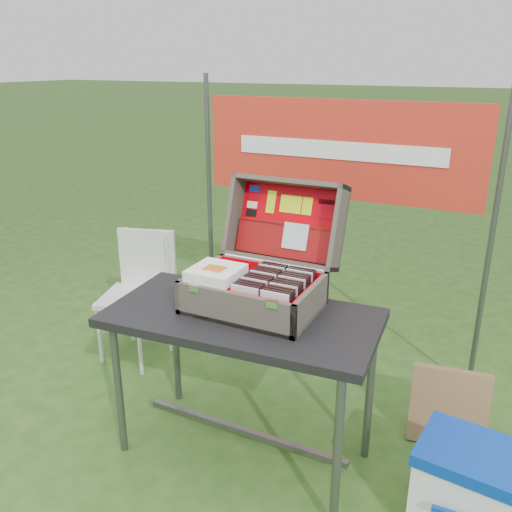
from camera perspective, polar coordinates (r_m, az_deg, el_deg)
The scene contains 97 objects.
ground at distance 2.72m, azimuth -0.59°, elevation -20.76°, with size 80.00×80.00×0.00m, color #234F18.
table at distance 2.55m, azimuth -1.39°, elevation -13.54°, with size 1.18×0.59×0.74m, color black, non-canonical shape.
table_top at distance 2.37m, azimuth -1.46°, elevation -6.52°, with size 1.18×0.59×0.04m, color black.
table_leg_fl at distance 2.65m, azimuth -14.28°, elevation -13.22°, with size 0.04×0.04×0.70m, color #59595B.
table_leg_fr at distance 2.22m, azimuth 8.54°, elevation -20.16°, with size 0.04×0.04×0.70m, color #59595B.
table_leg_bl at distance 2.97m, azimuth -8.44°, elevation -9.00°, with size 0.04×0.04×0.70m, color #59595B.
table_leg_br at distance 2.59m, azimuth 11.88°, elevation -13.93°, with size 0.04×0.04×0.70m, color #59595B.
table_brace at distance 2.69m, azimuth -1.34°, elevation -17.95°, with size 1.03×0.03×0.03m, color #59595B.
suitcase at distance 2.37m, azimuth 0.38°, elevation 0.53°, with size 0.56×0.56×0.50m, color brown, non-canonical shape.
suitcase_base_bottom at distance 2.41m, azimuth -0.26°, elevation -5.29°, with size 0.56×0.40×0.02m, color brown.
suitcase_base_wall_front at distance 2.23m, azimuth -2.43°, elevation -5.65°, with size 0.56×0.02×0.15m, color brown.
suitcase_base_wall_back at distance 2.54m, azimuth 1.64°, elevation -2.37°, with size 0.56×0.02×0.15m, color brown.
suitcase_base_wall_left at distance 2.50m, azimuth -5.76°, elevation -2.79°, with size 0.02×0.40×0.15m, color brown.
suitcase_base_wall_right at distance 2.28m, azimuth 5.78°, elevation -5.09°, with size 0.02×0.40×0.15m, color brown.
suitcase_liner_floor at distance 2.40m, azimuth -0.26°, elevation -4.99°, with size 0.51×0.35×0.01m, color #E9000C.
suitcase_latch_left at distance 2.28m, azimuth -6.55°, elevation -3.40°, with size 0.05×0.01×0.03m, color silver.
suitcase_latch_right at distance 2.12m, azimuth 1.68°, elevation -5.12°, with size 0.05×0.01×0.03m, color silver.
suitcase_hinge at distance 2.52m, azimuth 1.76°, elevation -0.71°, with size 0.02×0.02×0.50m, color silver.
suitcase_lid_back at distance 2.64m, azimuth 3.56°, elevation 3.55°, with size 0.56×0.40×0.02m, color brown.
suitcase_lid_rim_far at distance 2.59m, azimuth 3.65°, elevation 7.76°, with size 0.56×0.02×0.15m, color brown.
suitcase_lid_rim_near at distance 2.59m, azimuth 2.44°, elevation -0.47°, with size 0.56×0.02×0.15m, color brown.
suitcase_lid_rim_left at distance 2.70m, azimuth -2.20°, elevation 4.36°, with size 0.02×0.40×0.15m, color brown.
suitcase_lid_rim_right at distance 2.50m, azimuth 8.70°, elevation 2.85°, with size 0.02×0.40×0.15m, color brown.
suitcase_lid_liner at distance 2.63m, azimuth 3.45°, elevation 3.57°, with size 0.51×0.35×0.01m, color #E9000C.
suitcase_liner_wall_front at distance 2.24m, azimuth -2.26°, elevation -5.26°, with size 0.51×0.01×0.13m, color #E9000C.
suitcase_liner_wall_back at distance 2.52m, azimuth 1.51°, elevation -2.24°, with size 0.51×0.01×0.13m, color #E9000C.
suitcase_liner_wall_left at distance 2.49m, azimuth -5.50°, elevation -2.61°, with size 0.01×0.35×0.13m, color #E9000C.
suitcase_liner_wall_right at distance 2.28m, azimuth 5.46°, elevation -4.77°, with size 0.01×0.35×0.13m, color #E9000C.
suitcase_lid_pocket at distance 2.61m, azimuth 3.00°, elevation 1.59°, with size 0.49×0.16×0.03m, color maroon.
suitcase_pocket_edge at distance 2.61m, azimuth 3.20°, elevation 3.33°, with size 0.48×0.02×0.02m, color maroon.
suitcase_pocket_cd at distance 2.57m, azimuth 4.17°, elevation 2.08°, with size 0.12×0.12×0.01m, color silver.
lid_sticker_cc_a at distance 2.71m, azimuth -0.16°, elevation 7.10°, with size 0.05×0.03×0.00m, color #1933B2.
lid_sticker_cc_b at distance 2.71m, azimuth -0.28°, elevation 6.26°, with size 0.05×0.03×0.00m, color #B1000C.
lid_sticker_cc_c at distance 2.71m, azimuth -0.40°, elevation 5.42°, with size 0.05×0.03×0.00m, color white.
lid_sticker_cc_d at distance 2.71m, azimuth -0.52°, elevation 4.59°, with size 0.05×0.03×0.00m, color black.
lid_card_neon_tall at distance 2.67m, azimuth 1.60°, elevation 5.72°, with size 0.04×0.11×0.00m, color #CEEC14.
lid_card_neon_main at distance 2.63m, azimuth 3.68°, elevation 5.46°, with size 0.11×0.08×0.00m, color #CEEC14.
lid_card_neon_small at distance 2.60m, azimuth 5.40°, elevation 5.24°, with size 0.05×0.08×0.00m, color #CEEC14.
lid_sticker_band at distance 2.56m, azimuth 7.48°, elevation 4.97°, with size 0.10×0.10×0.00m, color #B1000C.
lid_sticker_band_bar at distance 2.57m, azimuth 7.58°, elevation 5.63°, with size 0.09×0.02×0.00m, color black.
cd_left_0 at distance 2.23m, azimuth -1.21°, elevation -4.92°, with size 0.12×0.01×0.14m, color silver.
cd_left_1 at distance 2.25m, azimuth -0.95°, elevation -4.71°, with size 0.12×0.01×0.14m, color black.
cd_left_2 at distance 2.27m, azimuth -0.70°, elevation -4.50°, with size 0.12×0.01×0.14m, color black.
cd_left_3 at distance 2.29m, azimuth -0.45°, elevation -4.30°, with size 0.12×0.01×0.14m, color black.
cd_left_4 at distance 2.30m, azimuth -0.20°, elevation -4.10°, with size 0.12×0.01×0.14m, color silver.
cd_left_5 at distance 2.32m, azimuth 0.04°, elevation -3.90°, with size 0.12×0.01×0.14m, color black.
cd_left_6 at distance 2.34m, azimuth 0.28°, elevation -3.71°, with size 0.12×0.01×0.14m, color black.
cd_left_7 at distance 2.36m, azimuth 0.51°, elevation -3.52°, with size 0.12×0.01×0.14m, color black.
cd_left_8 at distance 2.38m, azimuth 0.74°, elevation -3.33°, with size 0.12×0.01×0.14m, color silver.
cd_left_9 at distance 2.39m, azimuth 0.97°, elevation -3.14°, with size 0.12×0.01×0.14m, color black.
cd_left_10 at distance 2.41m, azimuth 1.19°, elevation -2.96°, with size 0.12×0.01×0.14m, color black.
cd_left_11 at distance 2.43m, azimuth 1.41°, elevation -2.78°, with size 0.12×0.01×0.14m, color black.
cd_left_12 at distance 2.45m, azimuth 1.63°, elevation -2.60°, with size 0.12×0.01×0.14m, color silver.
cd_left_13 at distance 2.47m, azimuth 1.84°, elevation -2.43°, with size 0.12×0.01×0.14m, color black.
cd_left_14 at distance 2.49m, azimuth 2.05°, elevation -2.25°, with size 0.12×0.01×0.14m, color black.
cd_right_0 at distance 2.18m, azimuth 1.94°, elevation -5.57°, with size 0.12×0.01×0.14m, color silver.
cd_right_1 at distance 2.20m, azimuth 2.18°, elevation -5.35°, with size 0.12×0.01×0.14m, color black.
cd_right_2 at distance 2.22m, azimuth 2.41°, elevation -5.13°, with size 0.12×0.01×0.14m, color black.
cd_right_3 at distance 2.23m, azimuth 2.64°, elevation -4.92°, with size 0.12×0.01×0.14m, color black.
cd_right_4 at distance 2.25m, azimuth 2.87°, elevation -4.71°, with size 0.12×0.01×0.14m, color silver.
cd_right_5 at distance 2.27m, azimuth 3.09°, elevation -4.50°, with size 0.12×0.01×0.14m, color black.
cd_right_6 at distance 2.29m, azimuth 3.31°, elevation -4.30°, with size 0.12×0.01×0.14m, color black.
cd_right_7 at distance 2.31m, azimuth 3.52°, elevation -4.10°, with size 0.12×0.01×0.14m, color black.
cd_right_8 at distance 2.33m, azimuth 3.73°, elevation -3.90°, with size 0.12×0.01×0.14m, color silver.
cd_right_9 at distance 2.34m, azimuth 3.94°, elevation -3.70°, with size 0.12×0.01×0.14m, color black.
cd_right_10 at distance 2.36m, azimuth 4.14°, elevation -3.51°, with size 0.12×0.01×0.14m, color black.
cd_right_11 at distance 2.38m, azimuth 4.34°, elevation -3.32°, with size 0.12×0.01×0.14m, color black.
cd_right_12 at distance 2.40m, azimuth 4.54°, elevation -3.14°, with size 0.12×0.01×0.14m, color silver.
cd_right_13 at distance 2.42m, azimuth 4.74°, elevation -2.95°, with size 0.12×0.01×0.14m, color black.
cd_right_14 at distance 2.44m, azimuth 4.93°, elevation -2.77°, with size 0.12×0.01×0.14m, color black.
songbook_0 at distance 2.35m, azimuth -4.22°, elevation -2.21°, with size 0.21×0.21×0.01m, color white.
songbook_1 at distance 2.35m, azimuth -4.23°, elevation -2.09°, with size 0.21×0.21×0.01m, color white.
songbook_2 at distance 2.35m, azimuth -4.23°, elevation -1.98°, with size 0.21×0.21×0.01m, color white.
songbook_3 at distance 2.35m, azimuth -4.23°, elevation -1.87°, with size 0.21×0.21×0.01m, color white.
songbook_4 at distance 2.35m, azimuth -4.23°, elevation -1.75°, with size 0.21×0.21×0.01m, color white.
songbook_5 at distance 2.34m, azimuth -4.24°, elevation -1.64°, with size 0.21×0.21×0.01m, color white.
songbook_6 at distance 2.34m, azimuth -4.24°, elevation -1.53°, with size 0.21×0.21×0.01m, color white.
songbook_7 at distance 2.34m, azimuth -4.24°, elevation -1.41°, with size 0.21×0.21×0.01m, color white.
songbook_8 at distance 2.34m, azimuth -4.25°, elevation -1.30°, with size 0.21×0.21×0.01m, color white.
songbook_graphic at distance 2.33m, azimuth -4.37°, elevation -1.29°, with size 0.09×0.07×0.00m, color #D85919.
cooler at distance 2.45m, azimuth 21.83°, elevation -21.96°, with size 0.43×0.33×0.38m, color white, non-canonical shape.
cooler_body at distance 2.47m, azimuth 21.75°, elevation -22.41°, with size 0.41×0.31×0.33m, color white.
cooler_lid at distance 2.35m, azimuth 22.36°, elevation -18.94°, with size 0.43×0.33×0.05m, color #07349D.
chair at distance 3.40m, azimuth -12.85°, elevation -4.44°, with size 0.36×0.40×0.79m, color silver, non-canonical shape.
chair_seat at distance 3.40m, azimuth -12.86°, elevation -4.30°, with size 0.36×0.36×0.03m, color silver.
chair_backrest at distance 3.45m, azimuth -11.35°, elevation -0.27°, with size 0.36×0.03×0.38m, color silver.
chair_leg_fl at distance 3.48m, azimuth -16.18°, elevation -7.76°, with size 0.02×0.02×0.41m, color silver.
chair_leg_fr at distance 3.29m, azimuth -12.15°, elevation -9.00°, with size 0.02×0.02×0.41m, color silver.
chair_leg_bl at distance 3.68m, azimuth -13.01°, elevation -5.86°, with size 0.02×0.02×0.41m, color silver.
chair_leg_br at distance 3.51m, azimuth -9.08°, elevation -6.91°, with size 0.02×0.02×0.41m, color silver.
chair_upright_left at distance 3.54m, azimuth -13.32°, elevation -0.02°, with size 0.02×0.02×0.38m, color silver.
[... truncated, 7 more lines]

